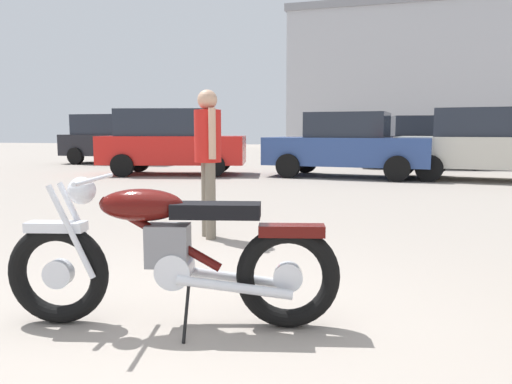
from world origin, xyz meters
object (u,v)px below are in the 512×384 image
(vintage_motorcycle, at_px, (169,255))
(white_estate_far, at_px, (424,142))
(silver_sedan_mid, at_px, (504,142))
(dark_sedan_left, at_px, (348,145))
(red_hatchback_near, at_px, (115,138))
(blue_hatchback_right, at_px, (171,141))
(bystander, at_px, (208,148))

(vintage_motorcycle, relative_size, white_estate_far, 0.48)
(silver_sedan_mid, height_order, white_estate_far, silver_sedan_mid)
(dark_sedan_left, distance_m, red_hatchback_near, 9.23)
(red_hatchback_near, bearing_deg, dark_sedan_left, -18.85)
(blue_hatchback_right, bearing_deg, red_hatchback_near, 123.53)
(dark_sedan_left, relative_size, white_estate_far, 1.02)
(vintage_motorcycle, relative_size, bystander, 1.24)
(silver_sedan_mid, relative_size, red_hatchback_near, 1.24)
(red_hatchback_near, bearing_deg, blue_hatchback_right, -42.27)
(red_hatchback_near, bearing_deg, vintage_motorcycle, -57.10)
(vintage_motorcycle, distance_m, dark_sedan_left, 10.59)
(dark_sedan_left, bearing_deg, bystander, -90.29)
(blue_hatchback_right, bearing_deg, dark_sedan_left, -6.67)
(vintage_motorcycle, height_order, dark_sedan_left, dark_sedan_left)
(vintage_motorcycle, distance_m, silver_sedan_mid, 11.15)
(vintage_motorcycle, xyz_separation_m, dark_sedan_left, (0.52, 10.57, 0.38))
(blue_hatchback_right, distance_m, red_hatchback_near, 5.37)
(blue_hatchback_right, xyz_separation_m, white_estate_far, (7.03, 4.21, -0.08))
(bystander, distance_m, blue_hatchback_right, 8.50)
(bystander, height_order, white_estate_far, white_estate_far)
(blue_hatchback_right, relative_size, white_estate_far, 0.96)
(bystander, relative_size, white_estate_far, 0.39)
(bystander, xyz_separation_m, red_hatchback_near, (-7.45, 11.48, -0.10))
(vintage_motorcycle, distance_m, red_hatchback_near, 16.17)
(vintage_motorcycle, relative_size, silver_sedan_mid, 0.42)
(dark_sedan_left, bearing_deg, white_estate_far, 67.26)
(silver_sedan_mid, xyz_separation_m, white_estate_far, (-1.46, 4.10, -0.10))
(vintage_motorcycle, bearing_deg, red_hatchback_near, -70.68)
(bystander, relative_size, silver_sedan_mid, 0.34)
(dark_sedan_left, height_order, red_hatchback_near, red_hatchback_near)
(dark_sedan_left, bearing_deg, blue_hatchback_right, -167.94)
(bystander, height_order, blue_hatchback_right, blue_hatchback_right)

